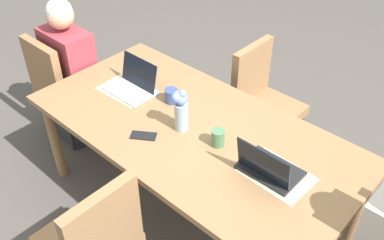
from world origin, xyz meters
TOP-DOWN VIEW (x-y plane):
  - ground_plane at (0.00, 0.00)m, footprint 10.00×10.00m
  - dining_table at (0.00, 0.00)m, footprint 2.06×1.02m
  - chair_head_right_left_mid at (1.32, 0.09)m, footprint 0.44×0.44m
  - person_head_right_left_mid at (1.26, 0.02)m, footprint 0.40×0.36m
  - chair_far_left_far at (-0.06, 0.81)m, footprint 0.44×0.44m
  - chair_near_right_near at (0.04, -0.82)m, footprint 0.44×0.44m
  - flower_vase at (0.04, 0.06)m, footprint 0.10×0.10m
  - placemat_head_left_left_near at (-0.61, -0.00)m, footprint 0.37×0.27m
  - placemat_head_right_left_mid at (0.59, 0.01)m, footprint 0.37×0.28m
  - laptop_head_right_left_mid at (0.55, -0.02)m, footprint 0.32×0.22m
  - laptop_head_left_left_near at (-0.57, 0.02)m, footprint 0.32×0.22m
  - coffee_mug_near_right at (-0.22, 0.02)m, footprint 0.08×0.08m
  - coffee_mug_centre_left at (0.28, -0.10)m, footprint 0.09×0.09m
  - phone_black at (0.15, 0.26)m, footprint 0.16×0.14m

SIDE VIEW (x-z plane):
  - ground_plane at x=0.00m, z-range 0.00..0.00m
  - chair_head_right_left_mid at x=1.32m, z-range 0.05..0.95m
  - chair_far_left_far at x=-0.06m, z-range 0.05..0.95m
  - chair_near_right_near at x=0.04m, z-range 0.05..0.95m
  - person_head_right_left_mid at x=1.26m, z-range -0.07..1.12m
  - dining_table at x=0.00m, z-range 0.29..1.02m
  - placemat_head_left_left_near at x=-0.61m, z-range 0.73..0.73m
  - placemat_head_right_left_mid at x=0.59m, z-range 0.73..0.73m
  - phone_black at x=0.15m, z-range 0.73..0.73m
  - laptop_head_right_left_mid at x=0.55m, z-range 0.67..0.88m
  - laptop_head_left_left_near at x=-0.57m, z-range 0.67..0.88m
  - coffee_mug_centre_left at x=0.28m, z-range 0.73..0.82m
  - coffee_mug_near_right at x=-0.22m, z-range 0.73..0.83m
  - flower_vase at x=0.04m, z-range 0.74..1.02m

